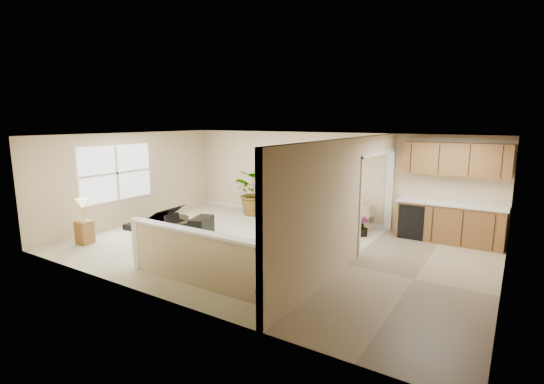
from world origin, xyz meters
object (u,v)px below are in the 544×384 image
Objects in this scene: piano_bench at (202,227)px; loveseat at (339,215)px; lamp_stand at (84,225)px; accent_table at (300,205)px; piano at (160,207)px; palm_plant at (255,193)px; small_plant at (363,228)px.

piano_bench is 3.62m from loveseat.
loveseat is 6.30m from lamp_stand.
accent_table is at bearing 55.02° from lamp_stand.
lamp_stand is (-0.36, -1.96, -0.09)m from piano.
piano_bench is 2.68m from lamp_stand.
piano_bench is at bearing -117.05° from loveseat.
piano is 3.87m from accent_table.
palm_plant is 3.56m from small_plant.
piano is 5.33m from small_plant.
loveseat is at bearing 27.90° from piano.
accent_table reaches higher than small_plant.
piano is at bearing 79.59° from lamp_stand.
accent_table is at bearing 39.19° from piano.
lamp_stand reaches higher than loveseat.
lamp_stand is (-5.25, -4.05, 0.25)m from small_plant.
piano_bench is at bearing -6.88° from piano.
small_plant is at bearing 33.30° from piano_bench.
accent_table is 0.64× the size of lamp_stand.
lamp_stand is at bearing -135.78° from piano_bench.
piano is 3.64× the size of small_plant.
piano_bench is at bearing -146.70° from small_plant.
piano is 2.85m from palm_plant.
palm_plant is (-2.71, 0.00, 0.33)m from loveseat.
piano_bench reaches higher than small_plant.
loveseat is at bearing -5.86° from accent_table.
palm_plant is (1.38, 2.49, 0.14)m from piano.
piano is at bearing -156.81° from small_plant.
piano_bench is 3.98m from small_plant.
small_plant is at bearing 19.73° from piano.
small_plant is at bearing -14.45° from accent_table.
accent_table is at bearing 165.55° from small_plant.
piano_bench is 0.69× the size of lamp_stand.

